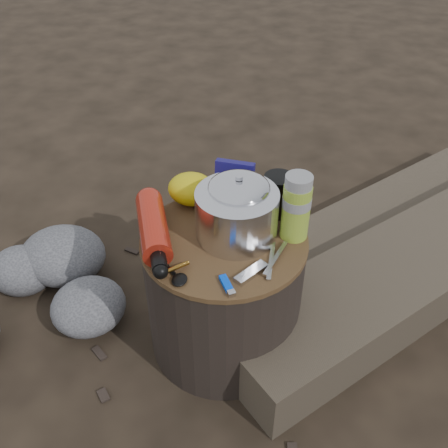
% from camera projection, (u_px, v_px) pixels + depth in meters
% --- Properties ---
extents(ground, '(60.00, 60.00, 0.00)m').
position_uv_depth(ground, '(224.00, 338.00, 1.69)').
color(ground, black).
rests_on(ground, ground).
extents(stump, '(0.46, 0.46, 0.43)m').
position_uv_depth(stump, '(224.00, 293.00, 1.56)').
color(stump, black).
rests_on(stump, ground).
extents(rock_ring, '(0.48, 1.04, 0.21)m').
position_uv_depth(rock_ring, '(3.00, 352.00, 1.52)').
color(rock_ring, '#505055').
rests_on(rock_ring, ground).
extents(log_small, '(0.99, 1.01, 0.10)m').
position_uv_depth(log_small, '(392.00, 205.00, 2.19)').
color(log_small, '#3E3529').
rests_on(log_small, ground).
extents(foil_windscreen, '(0.23, 0.23, 0.14)m').
position_uv_depth(foil_windscreen, '(237.00, 214.00, 1.40)').
color(foil_windscreen, silver).
rests_on(foil_windscreen, stump).
extents(camping_pot, '(0.17, 0.17, 0.17)m').
position_uv_depth(camping_pot, '(239.00, 204.00, 1.41)').
color(camping_pot, silver).
rests_on(camping_pot, stump).
extents(fuel_bottle, '(0.19, 0.33, 0.08)m').
position_uv_depth(fuel_bottle, '(153.00, 227.00, 1.41)').
color(fuel_bottle, '#A62314').
rests_on(fuel_bottle, stump).
extents(thermos, '(0.08, 0.08, 0.19)m').
position_uv_depth(thermos, '(296.00, 207.00, 1.38)').
color(thermos, '#8AA82F').
rests_on(thermos, stump).
extents(travel_mug, '(0.08, 0.08, 0.12)m').
position_uv_depth(travel_mug, '(278.00, 195.00, 1.48)').
color(travel_mug, black).
rests_on(travel_mug, stump).
extents(stuff_sack, '(0.14, 0.12, 0.10)m').
position_uv_depth(stuff_sack, '(192.00, 189.00, 1.53)').
color(stuff_sack, gold).
rests_on(stuff_sack, stump).
extents(food_pouch, '(0.12, 0.04, 0.14)m').
position_uv_depth(food_pouch, '(234.00, 185.00, 1.51)').
color(food_pouch, '#140F56').
rests_on(food_pouch, stump).
extents(lighter, '(0.05, 0.07, 0.01)m').
position_uv_depth(lighter, '(226.00, 283.00, 1.28)').
color(lighter, '#0242E7').
rests_on(lighter, stump).
extents(multitool, '(0.08, 0.10, 0.01)m').
position_uv_depth(multitool, '(251.00, 273.00, 1.31)').
color(multitool, silver).
rests_on(multitool, stump).
extents(pot_grabber, '(0.06, 0.15, 0.01)m').
position_uv_depth(pot_grabber, '(271.00, 260.00, 1.35)').
color(pot_grabber, silver).
rests_on(pot_grabber, stump).
extents(spork, '(0.13, 0.13, 0.01)m').
position_uv_depth(spork, '(165.00, 264.00, 1.34)').
color(spork, black).
rests_on(spork, stump).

